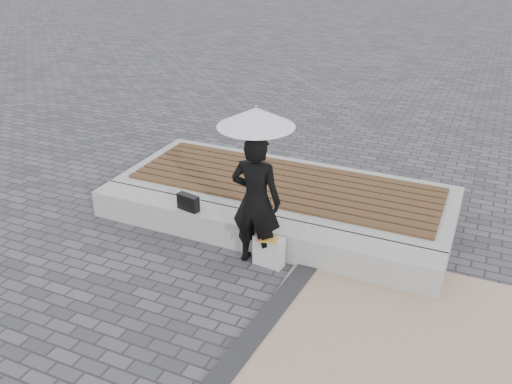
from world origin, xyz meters
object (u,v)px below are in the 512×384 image
Objects in this scene: woman at (256,201)px; canvas_tote at (269,251)px; seating_ledge at (252,232)px; handbag at (188,202)px; parasol at (256,117)px.

woman is 0.70m from canvas_tote.
handbag reaches higher than seating_ledge.
seating_ledge is 12.13× the size of canvas_tote.
canvas_tote is (1.31, -0.24, -0.31)m from handbag.
canvas_tote is at bearing -4.91° from parasol.
canvas_tote is (0.39, -0.35, 0.01)m from seating_ledge.
handbag is at bearing -14.37° from woman.
handbag is at bearing 168.87° from parasol.
handbag is at bearing -173.10° from seating_ledge.
parasol is 3.64× the size of handbag.
parasol reaches higher than woman.
parasol is at bearing -58.31° from seating_ledge.
woman is at bearing 90.00° from parasol.
parasol reaches higher than handbag.
woman reaches higher than seating_ledge.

